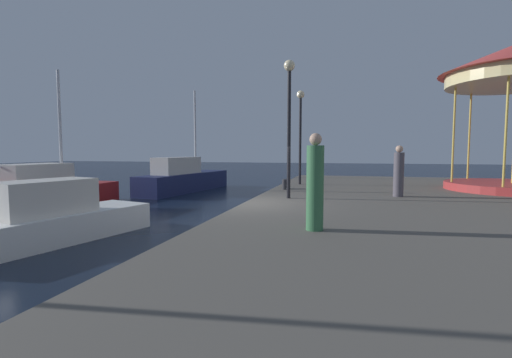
% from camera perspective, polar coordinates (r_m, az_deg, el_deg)
% --- Properties ---
extents(ground_plane, '(120.00, 120.00, 0.00)m').
position_cam_1_polar(ground_plane, '(11.26, -1.77, -7.69)').
color(ground_plane, black).
extents(motorboat_white, '(2.90, 5.50, 1.62)m').
position_cam_1_polar(motorboat_white, '(10.86, -29.48, -5.54)').
color(motorboat_white, white).
rests_on(motorboat_white, ground).
extents(sailboat_navy, '(2.65, 7.57, 5.97)m').
position_cam_1_polar(sailboat_navy, '(21.49, -11.24, 0.08)').
color(sailboat_navy, '#19214C').
rests_on(sailboat_navy, ground).
extents(sailboat_red, '(2.08, 6.23, 5.75)m').
position_cam_1_polar(sailboat_red, '(17.11, -29.81, -1.76)').
color(sailboat_red, maroon).
rests_on(sailboat_red, ground).
extents(lamp_post_near_edge, '(0.36, 0.36, 4.48)m').
position_cam_1_polar(lamp_post_near_edge, '(12.09, 5.20, 11.46)').
color(lamp_post_near_edge, black).
rests_on(lamp_post_near_edge, quay_dock).
extents(lamp_post_mid_promenade, '(0.36, 0.36, 4.32)m').
position_cam_1_polar(lamp_post_mid_promenade, '(17.15, 6.96, 9.06)').
color(lamp_post_mid_promenade, black).
rests_on(lamp_post_mid_promenade, quay_dock).
extents(bollard_center, '(0.24, 0.24, 0.40)m').
position_cam_1_polar(bollard_center, '(14.76, 4.56, -0.88)').
color(bollard_center, '#2D2D33').
rests_on(bollard_center, quay_dock).
extents(bollard_south, '(0.24, 0.24, 0.40)m').
position_cam_1_polar(bollard_south, '(15.20, 4.67, -0.72)').
color(bollard_south, '#2D2D33').
rests_on(bollard_south, quay_dock).
extents(person_near_carousel, '(0.34, 0.34, 1.75)m').
position_cam_1_polar(person_near_carousel, '(13.33, 21.43, 0.92)').
color(person_near_carousel, '#514C56').
rests_on(person_near_carousel, quay_dock).
extents(person_by_the_water, '(0.34, 0.34, 1.91)m').
position_cam_1_polar(person_by_the_water, '(7.24, 9.22, -0.91)').
color(person_by_the_water, '#387247').
rests_on(person_by_the_water, quay_dock).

